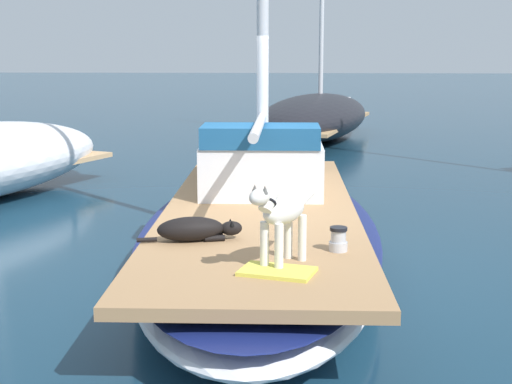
# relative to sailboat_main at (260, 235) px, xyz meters

# --- Properties ---
(ground_plane) EXTENTS (120.00, 120.00, 0.00)m
(ground_plane) POSITION_rel_sailboat_main_xyz_m (0.00, 0.00, -0.34)
(ground_plane) COLOR #143347
(sailboat_main) EXTENTS (2.61, 7.27, 0.66)m
(sailboat_main) POSITION_rel_sailboat_main_xyz_m (0.00, 0.00, 0.00)
(sailboat_main) COLOR white
(sailboat_main) RESTS_ON ground
(cabin_house) EXTENTS (1.43, 2.24, 0.84)m
(cabin_house) POSITION_rel_sailboat_main_xyz_m (-0.02, 1.12, 0.67)
(cabin_house) COLOR silver
(cabin_house) RESTS_ON sailboat_main
(dog_black) EXTENTS (0.94, 0.40, 0.22)m
(dog_black) POSITION_rel_sailboat_main_xyz_m (-0.53, -1.53, 0.43)
(dog_black) COLOR black
(dog_black) RESTS_ON sailboat_main
(dog_white) EXTENTS (0.55, 0.85, 0.70)m
(dog_white) POSITION_rel_sailboat_main_xyz_m (0.26, -2.28, 0.75)
(dog_white) COLOR silver
(dog_white) RESTS_ON sailboat_main
(deck_winch) EXTENTS (0.16, 0.16, 0.21)m
(deck_winch) POSITION_rel_sailboat_main_xyz_m (0.74, -1.81, 0.42)
(deck_winch) COLOR #B7B7BC
(deck_winch) RESTS_ON sailboat_main
(coiled_rope) EXTENTS (0.32, 0.32, 0.04)m
(coiled_rope) POSITION_rel_sailboat_main_xyz_m (-0.55, -1.00, 0.35)
(coiled_rope) COLOR beige
(coiled_rope) RESTS_ON sailboat_main
(deck_towel) EXTENTS (0.64, 0.50, 0.03)m
(deck_towel) POSITION_rel_sailboat_main_xyz_m (0.23, -2.48, 0.34)
(deck_towel) COLOR #D8D14C
(deck_towel) RESTS_ON sailboat_main
(moored_boat_far_astern) EXTENTS (3.98, 7.05, 6.84)m
(moored_boat_far_astern) POSITION_rel_sailboat_main_xyz_m (0.92, 11.45, 0.26)
(moored_boat_far_astern) COLOR black
(moored_boat_far_astern) RESTS_ON ground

